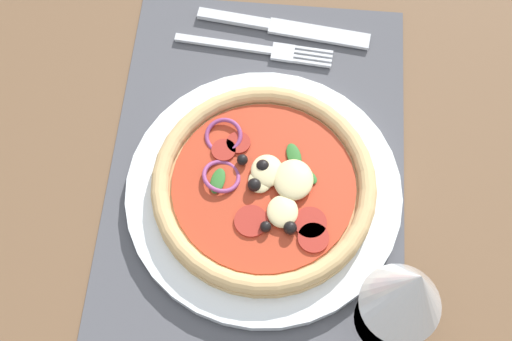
{
  "coord_description": "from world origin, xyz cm",
  "views": [
    {
      "loc": [
        29.25,
        2.44,
        64.69
      ],
      "look_at": [
        0.67,
        0.0,
        2.65
      ],
      "focal_mm": 47.85,
      "sensor_mm": 36.0,
      "label": 1
    }
  ],
  "objects_px": {
    "fork": "(262,50)",
    "knife": "(285,28)",
    "pizza": "(264,185)",
    "plate": "(264,192)",
    "wine_glass": "(409,293)"
  },
  "relations": [
    {
      "from": "plate",
      "to": "fork",
      "type": "bearing_deg",
      "value": -174.93
    },
    {
      "from": "pizza",
      "to": "knife",
      "type": "distance_m",
      "value": 0.21
    },
    {
      "from": "fork",
      "to": "knife",
      "type": "height_order",
      "value": "knife"
    },
    {
      "from": "fork",
      "to": "wine_glass",
      "type": "relative_size",
      "value": 1.21
    },
    {
      "from": "plate",
      "to": "wine_glass",
      "type": "xyz_separation_m",
      "value": [
        0.12,
        0.13,
        0.09
      ]
    },
    {
      "from": "fork",
      "to": "knife",
      "type": "distance_m",
      "value": 0.04
    },
    {
      "from": "pizza",
      "to": "fork",
      "type": "bearing_deg",
      "value": -174.84
    },
    {
      "from": "fork",
      "to": "wine_glass",
      "type": "bearing_deg",
      "value": -59.17
    },
    {
      "from": "pizza",
      "to": "knife",
      "type": "bearing_deg",
      "value": 177.91
    },
    {
      "from": "plate",
      "to": "pizza",
      "type": "height_order",
      "value": "pizza"
    },
    {
      "from": "pizza",
      "to": "wine_glass",
      "type": "xyz_separation_m",
      "value": [
        0.12,
        0.13,
        0.07
      ]
    },
    {
      "from": "pizza",
      "to": "wine_glass",
      "type": "relative_size",
      "value": 1.5
    },
    {
      "from": "fork",
      "to": "knife",
      "type": "xyz_separation_m",
      "value": [
        -0.03,
        0.02,
        0.0
      ]
    },
    {
      "from": "pizza",
      "to": "fork",
      "type": "xyz_separation_m",
      "value": [
        -0.18,
        -0.02,
        -0.02
      ]
    },
    {
      "from": "knife",
      "to": "plate",
      "type": "bearing_deg",
      "value": -85.38
    }
  ]
}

